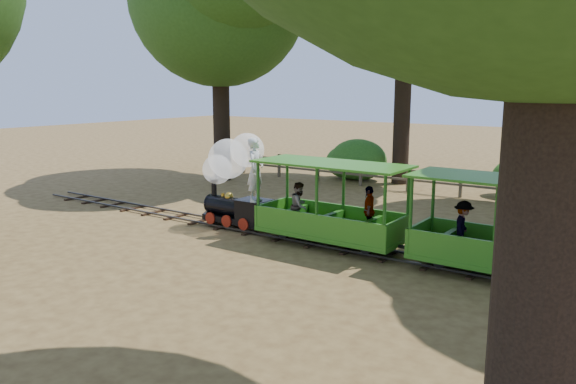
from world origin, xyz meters
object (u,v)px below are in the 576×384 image
Objects in this scene: fence at (434,179)px; locomotive at (234,173)px; carriage_front at (330,214)px; carriage_rear at (503,240)px.

locomotive is at bearing -108.98° from fence.
carriage_front is 1.00× the size of carriage_rear.
carriage_front is at bearing 179.73° from carriage_rear.
locomotive is at bearing 179.32° from carriage_rear.
carriage_front is at bearing -1.22° from locomotive.
locomotive reaches higher than fence.
carriage_front is 8.03m from fence.
locomotive is 0.71× the size of carriage_rear.
fence is (-0.40, 8.01, -0.23)m from carriage_front.
carriage_front is 4.12m from carriage_rear.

